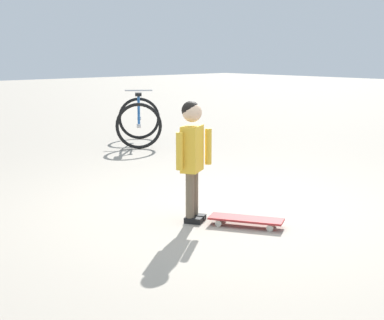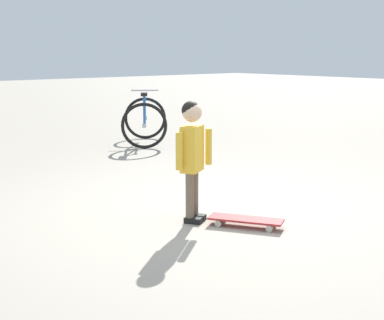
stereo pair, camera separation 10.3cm
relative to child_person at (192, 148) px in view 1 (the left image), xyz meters
The scene contains 4 objects.
ground_plane 0.80m from the child_person, 92.81° to the left, with size 50.00×50.00×0.00m, color #9E9384.
child_person is the anchor object (origin of this frame).
skateboard 0.77m from the child_person, 30.01° to the left, with size 0.64×0.48×0.07m.
bicycle_near 4.42m from the child_person, 149.52° to the left, with size 1.28×1.21×0.85m.
Camera 1 is at (3.66, -3.69, 1.47)m, focal length 53.62 mm.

